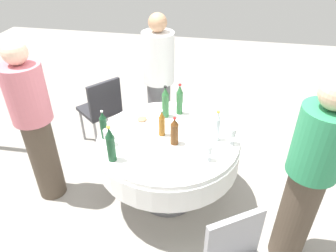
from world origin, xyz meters
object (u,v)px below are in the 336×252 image
plate_west (142,120)px  person_south (159,83)px  bottle_dark_green_east (111,145)px  chair_front (102,107)px  bottle_green_front (165,103)px  plate_near (195,129)px  bottle_dark_green_left (104,125)px  wine_glass_mid (232,132)px  bottle_amber_mid (162,124)px  bottle_green_rear (180,100)px  person_east (308,178)px  dining_table (168,150)px  wine_glass_left (108,134)px  bottle_brown_inner (174,132)px  wine_glass_rear (208,150)px  bottle_clear_south (217,127)px  person_inner (35,124)px

plate_west → person_south: 0.67m
bottle_dark_green_east → chair_front: (-1.13, -0.55, -0.37)m
bottle_green_front → plate_near: bottle_green_front is taller
plate_west → person_south: (-0.66, 0.02, 0.07)m
bottle_dark_green_left → person_south: person_south is taller
plate_near → wine_glass_mid: bearing=64.8°
person_south → chair_front: size_ratio=1.82×
plate_west → bottle_green_front: bearing=123.5°
bottle_dark_green_east → bottle_amber_mid: bottle_dark_green_east is taller
bottle_green_rear → chair_front: 1.08m
person_east → dining_table: bearing=-90.0°
wine_glass_left → plate_west: size_ratio=0.66×
wine_glass_mid → chair_front: wine_glass_mid is taller
bottle_brown_inner → bottle_green_front: size_ratio=0.80×
dining_table → bottle_amber_mid: bottle_amber_mid is taller
bottle_green_rear → chair_front: bearing=-108.8°
bottle_dark_green_left → person_east: (0.32, 1.62, -0.03)m
bottle_amber_mid → bottle_dark_green_left: size_ratio=0.94×
bottle_dark_green_left → wine_glass_mid: bearing=96.2°
bottle_dark_green_left → person_south: 1.01m
wine_glass_rear → person_south: 1.28m
bottle_green_front → wine_glass_rear: 0.74m
dining_table → bottle_dark_green_east: size_ratio=4.01×
bottle_clear_south → wine_glass_rear: (0.29, -0.04, -0.03)m
plate_near → dining_table: bearing=-55.8°
bottle_clear_south → bottle_brown_inner: bottle_clear_south is taller
plate_near → bottle_dark_green_left: bearing=-70.7°
bottle_dark_green_east → person_east: size_ratio=0.20×
bottle_brown_inner → person_inner: bearing=-86.8°
plate_west → person_east: bearing=65.4°
person_south → plate_near: bearing=-72.4°
bottle_amber_mid → person_inner: (0.17, -1.11, -0.03)m
person_south → person_inner: bearing=-149.0°
bottle_dark_green_east → wine_glass_left: size_ratio=2.18×
wine_glass_rear → chair_front: bearing=-127.4°
dining_table → plate_near: size_ratio=5.56×
person_south → wine_glass_rear: bearing=-77.5°
bottle_amber_mid → wine_glass_mid: (0.01, 0.60, -0.00)m
bottle_clear_south → bottle_amber_mid: 0.47m
bottle_amber_mid → bottle_green_rear: 0.40m
wine_glass_left → person_south: bearing=169.1°
bottle_dark_green_east → person_inner: bearing=-106.5°
bottle_brown_inner → wine_glass_mid: bearing=100.8°
wine_glass_mid → person_inner: size_ratio=0.10×
bottle_amber_mid → person_inner: 1.12m
dining_table → wine_glass_rear: wine_glass_rear is taller
bottle_green_front → chair_front: (-0.41, -0.83, -0.37)m
bottle_green_rear → chair_front: (-0.33, -0.96, -0.37)m
bottle_clear_south → plate_west: bottle_clear_south is taller
bottle_clear_south → person_inner: bearing=-83.1°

